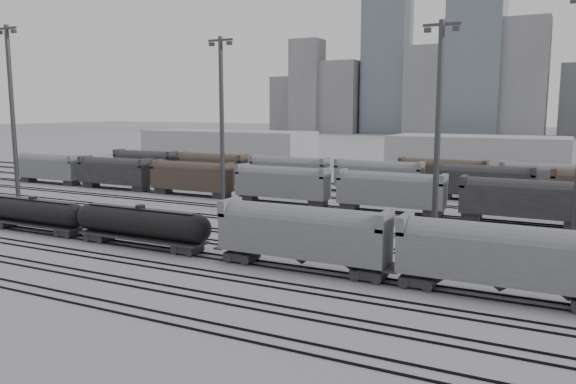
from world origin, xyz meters
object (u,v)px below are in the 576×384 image
at_px(light_mast_a, 12,108).
at_px(light_mast_c, 438,131).
at_px(hopper_car_b, 502,254).
at_px(tank_car_a, 34,212).
at_px(hopper_car_a, 302,232).
at_px(tank_car_b, 141,224).

bearing_deg(light_mast_a, light_mast_c, -2.38).
distance_m(hopper_car_b, light_mast_c, 17.55).
relative_size(tank_car_a, light_mast_a, 0.59).
relative_size(light_mast_a, light_mast_c, 1.19).
bearing_deg(light_mast_c, tank_car_a, -163.43).
bearing_deg(hopper_car_a, light_mast_c, 56.02).
xyz_separation_m(tank_car_a, light_mast_c, (43.72, 13.01, 9.84)).
bearing_deg(light_mast_c, hopper_car_a, -123.98).
distance_m(hopper_car_a, light_mast_c, 17.90).
distance_m(tank_car_a, tank_car_b, 16.33).
distance_m(tank_car_a, light_mast_c, 46.66).
xyz_separation_m(tank_car_a, hopper_car_a, (34.95, 0.00, 1.21)).
height_order(hopper_car_a, light_mast_a, light_mast_a).
xyz_separation_m(hopper_car_a, light_mast_c, (8.77, 13.01, 8.63)).
height_order(tank_car_b, light_mast_a, light_mast_a).
relative_size(hopper_car_a, light_mast_c, 0.69).
xyz_separation_m(hopper_car_b, light_mast_a, (-75.27, 15.81, 10.96)).
height_order(hopper_car_a, hopper_car_b, hopper_car_a).
xyz_separation_m(tank_car_a, hopper_car_b, (51.68, 0.00, 1.16)).
bearing_deg(light_mast_a, hopper_car_b, -11.86).
distance_m(tank_car_b, light_mast_c, 31.83).
height_order(tank_car_a, light_mast_a, light_mast_a).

